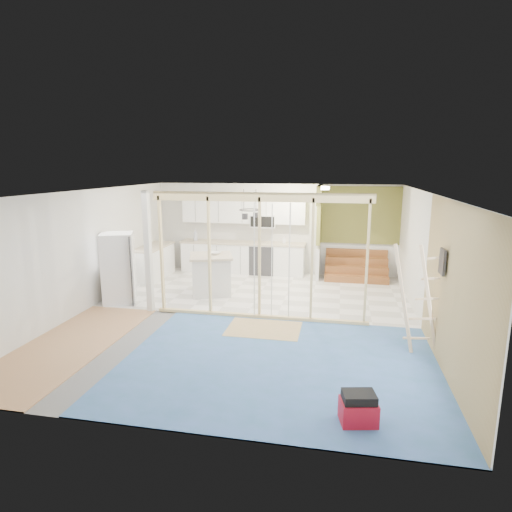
% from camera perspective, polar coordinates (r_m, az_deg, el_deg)
% --- Properties ---
extents(room, '(7.01, 8.01, 2.61)m').
position_cam_1_polar(room, '(8.64, -1.48, -0.07)').
color(room, slate).
rests_on(room, ground).
extents(floor_overlays, '(7.00, 8.00, 0.03)m').
position_cam_1_polar(floor_overlays, '(9.04, -0.90, -8.03)').
color(floor_overlays, white).
rests_on(floor_overlays, room).
extents(stud_frame, '(4.66, 0.14, 2.60)m').
position_cam_1_polar(stud_frame, '(8.64, -3.07, 1.88)').
color(stud_frame, beige).
rests_on(stud_frame, room).
extents(base_cabinets, '(4.45, 2.24, 0.93)m').
position_cam_1_polar(base_cabinets, '(12.39, -5.32, -0.39)').
color(base_cabinets, white).
rests_on(base_cabinets, room).
extents(upper_cabinets, '(3.60, 0.41, 0.85)m').
position_cam_1_polar(upper_cabinets, '(12.42, -1.43, 6.01)').
color(upper_cabinets, white).
rests_on(upper_cabinets, room).
extents(green_partition, '(2.25, 1.51, 2.60)m').
position_cam_1_polar(green_partition, '(12.10, 11.89, 1.41)').
color(green_partition, olive).
rests_on(green_partition, room).
extents(pot_rack, '(0.52, 0.52, 0.72)m').
position_cam_1_polar(pot_rack, '(10.42, -0.87, 5.86)').
color(pot_rack, black).
rests_on(pot_rack, room).
extents(sheathing_panel, '(0.02, 4.00, 2.60)m').
position_cam_1_polar(sheathing_panel, '(6.69, 24.83, -4.73)').
color(sheathing_panel, tan).
rests_on(sheathing_panel, room).
extents(electrical_panel, '(0.04, 0.30, 0.40)m').
position_cam_1_polar(electrical_panel, '(7.17, 23.60, -0.69)').
color(electrical_panel, '#37373C').
rests_on(electrical_panel, room).
extents(ceiling_light, '(0.32, 0.32, 0.08)m').
position_cam_1_polar(ceiling_light, '(11.27, 8.95, 8.95)').
color(ceiling_light, '#FFEABF').
rests_on(ceiling_light, room).
extents(fridge, '(0.93, 0.89, 1.62)m').
position_cam_1_polar(fridge, '(10.25, -17.84, -1.56)').
color(fridge, white).
rests_on(fridge, room).
extents(island, '(1.27, 1.27, 0.98)m').
position_cam_1_polar(island, '(10.51, -5.99, -2.51)').
color(island, silver).
rests_on(island, room).
extents(bowl, '(0.31, 0.31, 0.06)m').
position_cam_1_polar(bowl, '(10.45, -5.44, 0.38)').
color(bowl, white).
rests_on(bowl, island).
extents(soap_bottle_a, '(0.14, 0.14, 0.33)m').
position_cam_1_polar(soap_bottle_a, '(12.78, -8.07, 2.79)').
color(soap_bottle_a, '#B5B9C9').
rests_on(soap_bottle_a, base_cabinets).
extents(soap_bottle_b, '(0.10, 0.10, 0.18)m').
position_cam_1_polar(soap_bottle_b, '(12.27, 3.76, 2.15)').
color(soap_bottle_b, white).
rests_on(soap_bottle_b, base_cabinets).
extents(toolbox, '(0.49, 0.41, 0.41)m').
position_cam_1_polar(toolbox, '(5.65, 13.50, -19.24)').
color(toolbox, '#AA0F21').
rests_on(toolbox, room).
extents(ladder, '(0.96, 0.21, 1.83)m').
position_cam_1_polar(ladder, '(7.58, 20.95, -5.42)').
color(ladder, beige).
rests_on(ladder, room).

